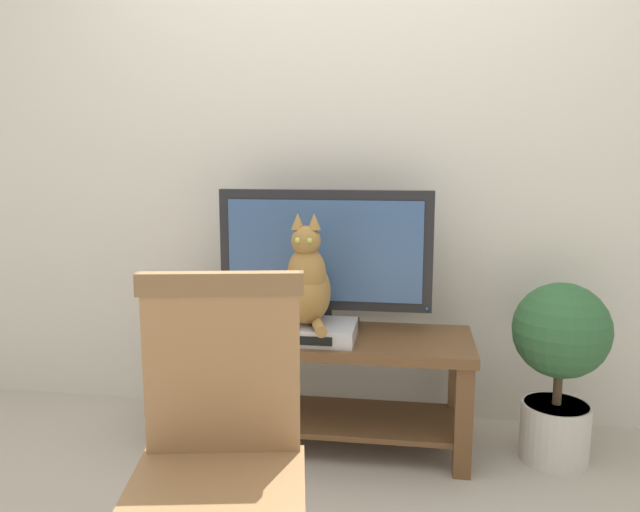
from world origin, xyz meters
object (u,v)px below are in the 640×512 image
wooden_chair (219,441)px  cat (308,283)px  tv_stand (322,369)px  tv (325,255)px  media_box (308,331)px  book_stack (209,319)px  potted_plant (560,356)px

wooden_chair → cat: bearing=86.9°
tv_stand → tv: tv is taller
media_box → cat: (0.00, -0.02, 0.21)m
tv → book_stack: 0.58m
tv_stand → potted_plant: size_ratio=1.70×
media_box → tv: bearing=74.9°
potted_plant → media_box: bearing=-175.5°
media_box → book_stack: size_ratio=1.62×
tv_stand → book_stack: book_stack is taller
cat → wooden_chair: 1.05m
cat → wooden_chair: (-0.06, -1.03, -0.20)m
cat → book_stack: cat is taller
cat → potted_plant: size_ratio=0.62×
cat → potted_plant: bearing=5.4°
book_stack → media_box: bearing=-8.4°
tv → wooden_chair: (-0.10, -1.22, -0.28)m
wooden_chair → book_stack: (-0.40, 1.11, 0.01)m
media_box → wooden_chair: 1.05m
tv → cat: size_ratio=2.00×
cat → tv: bearing=76.4°
tv_stand → potted_plant: potted_plant is taller
potted_plant → tv_stand: bearing=-179.6°
potted_plant → tv: bearing=174.9°
tv → media_box: bearing=-105.1°
tv → book_stack: tv is taller
cat → book_stack: size_ratio=1.90×
cat → book_stack: bearing=169.7°
tv_stand → wooden_chair: (-0.10, -1.12, 0.20)m
media_box → tv_stand: bearing=58.5°
tv_stand → potted_plant: 0.99m
media_box → potted_plant: potted_plant is taller
tv → wooden_chair: 1.25m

